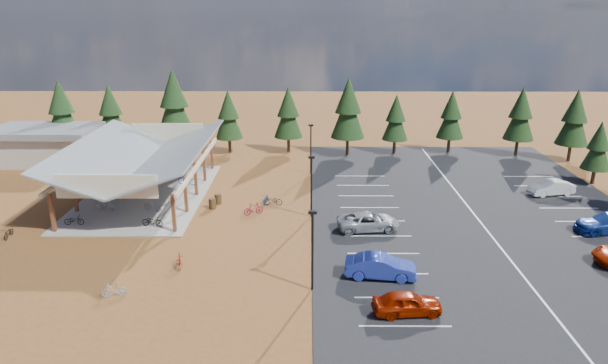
{
  "coord_description": "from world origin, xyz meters",
  "views": [
    {
      "loc": [
        4.74,
        -39.34,
        16.48
      ],
      "look_at": [
        4.39,
        4.29,
        2.23
      ],
      "focal_mm": 32.0,
      "sensor_mm": 36.0,
      "label": 1
    }
  ],
  "objects_px": {
    "car_2": "(368,221)",
    "bike_15": "(253,209)",
    "trash_bin_0": "(218,199)",
    "car_9": "(551,188)",
    "bike_pavilion": "(143,155)",
    "bike_8": "(9,233)",
    "bike_7": "(178,169)",
    "bike_16": "(273,201)",
    "car_0": "(407,303)",
    "bike_11": "(180,260)",
    "bike_6": "(187,180)",
    "bike_13": "(114,290)",
    "car_1": "(380,267)",
    "bike_1": "(105,205)",
    "outbuilding": "(46,144)",
    "trash_bin_1": "(212,203)",
    "lamp_post_2": "(311,145)",
    "bike_3": "(140,173)",
    "lamp_post_1": "(311,182)",
    "bike_4": "(152,221)",
    "bike_2": "(119,184)",
    "bike_5": "(152,205)",
    "bike_0": "(74,220)",
    "bike_14": "(266,198)",
    "lamp_post_0": "(312,245)"
  },
  "relations": [
    {
      "from": "bike_2",
      "to": "bike_0",
      "type": "bearing_deg",
      "value": -174.72
    },
    {
      "from": "trash_bin_1",
      "to": "bike_5",
      "type": "relative_size",
      "value": 0.53
    },
    {
      "from": "bike_4",
      "to": "bike_11",
      "type": "relative_size",
      "value": 1.06
    },
    {
      "from": "bike_1",
      "to": "bike_5",
      "type": "height_order",
      "value": "bike_1"
    },
    {
      "from": "bike_5",
      "to": "car_9",
      "type": "height_order",
      "value": "car_9"
    },
    {
      "from": "bike_2",
      "to": "bike_3",
      "type": "height_order",
      "value": "bike_3"
    },
    {
      "from": "bike_15",
      "to": "car_0",
      "type": "distance_m",
      "value": 18.14
    },
    {
      "from": "lamp_post_1",
      "to": "bike_11",
      "type": "bearing_deg",
      "value": -133.98
    },
    {
      "from": "bike_5",
      "to": "lamp_post_1",
      "type": "bearing_deg",
      "value": -74.37
    },
    {
      "from": "trash_bin_1",
      "to": "car_2",
      "type": "relative_size",
      "value": 0.19
    },
    {
      "from": "bike_pavilion",
      "to": "car_1",
      "type": "height_order",
      "value": "bike_pavilion"
    },
    {
      "from": "bike_pavilion",
      "to": "car_0",
      "type": "relative_size",
      "value": 5.0
    },
    {
      "from": "lamp_post_2",
      "to": "car_2",
      "type": "xyz_separation_m",
      "value": [
        4.37,
        -14.77,
        -2.27
      ]
    },
    {
      "from": "car_2",
      "to": "car_1",
      "type": "bearing_deg",
      "value": 172.63
    },
    {
      "from": "bike_pavilion",
      "to": "trash_bin_1",
      "type": "distance_m",
      "value": 8.07
    },
    {
      "from": "bike_4",
      "to": "bike_2",
      "type": "bearing_deg",
      "value": 41.01
    },
    {
      "from": "bike_14",
      "to": "bike_0",
      "type": "bearing_deg",
      "value": -155.8
    },
    {
      "from": "bike_8",
      "to": "trash_bin_0",
      "type": "bearing_deg",
      "value": 22.2
    },
    {
      "from": "trash_bin_1",
      "to": "bike_0",
      "type": "bearing_deg",
      "value": -158.66
    },
    {
      "from": "bike_8",
      "to": "car_9",
      "type": "relative_size",
      "value": 0.37
    },
    {
      "from": "outbuilding",
      "to": "trash_bin_1",
      "type": "distance_m",
      "value": 25.06
    },
    {
      "from": "outbuilding",
      "to": "trash_bin_0",
      "type": "distance_m",
      "value": 24.69
    },
    {
      "from": "bike_3",
      "to": "bike_11",
      "type": "distance_m",
      "value": 20.54
    },
    {
      "from": "outbuilding",
      "to": "bike_13",
      "type": "bearing_deg",
      "value": -59.21
    },
    {
      "from": "bike_pavilion",
      "to": "bike_14",
      "type": "relative_size",
      "value": 11.19
    },
    {
      "from": "trash_bin_0",
      "to": "car_9",
      "type": "bearing_deg",
      "value": 4.79
    },
    {
      "from": "bike_8",
      "to": "car_1",
      "type": "height_order",
      "value": "car_1"
    },
    {
      "from": "trash_bin_0",
      "to": "bike_5",
      "type": "height_order",
      "value": "bike_5"
    },
    {
      "from": "bike_pavilion",
      "to": "bike_1",
      "type": "xyz_separation_m",
      "value": [
        -2.21,
        -4.09,
        -3.18
      ]
    },
    {
      "from": "trash_bin_0",
      "to": "bike_11",
      "type": "distance_m",
      "value": 12.01
    },
    {
      "from": "trash_bin_0",
      "to": "bike_5",
      "type": "bearing_deg",
      "value": -158.02
    },
    {
      "from": "bike_7",
      "to": "outbuilding",
      "type": "bearing_deg",
      "value": 83.33
    },
    {
      "from": "bike_pavilion",
      "to": "bike_8",
      "type": "height_order",
      "value": "bike_pavilion"
    },
    {
      "from": "bike_16",
      "to": "car_1",
      "type": "height_order",
      "value": "car_1"
    },
    {
      "from": "bike_1",
      "to": "bike_3",
      "type": "xyz_separation_m",
      "value": [
        0.28,
        8.87,
        -0.0
      ]
    },
    {
      "from": "car_9",
      "to": "lamp_post_0",
      "type": "bearing_deg",
      "value": -62.72
    },
    {
      "from": "bike_pavilion",
      "to": "outbuilding",
      "type": "xyz_separation_m",
      "value": [
        -14.0,
        11.0,
        -1.8
      ]
    },
    {
      "from": "bike_7",
      "to": "bike_16",
      "type": "height_order",
      "value": "bike_7"
    },
    {
      "from": "lamp_post_1",
      "to": "lamp_post_2",
      "type": "height_order",
      "value": "same"
    },
    {
      "from": "car_1",
      "to": "bike_16",
      "type": "bearing_deg",
      "value": 37.03
    },
    {
      "from": "bike_14",
      "to": "trash_bin_1",
      "type": "bearing_deg",
      "value": -159.63
    },
    {
      "from": "trash_bin_0",
      "to": "bike_16",
      "type": "xyz_separation_m",
      "value": [
        4.79,
        -0.34,
        -0.01
      ]
    },
    {
      "from": "bike_0",
      "to": "bike_13",
      "type": "bearing_deg",
      "value": -149.64
    },
    {
      "from": "car_2",
      "to": "bike_15",
      "type": "bearing_deg",
      "value": 63.89
    },
    {
      "from": "lamp_post_2",
      "to": "car_9",
      "type": "distance_m",
      "value": 22.91
    },
    {
      "from": "bike_pavilion",
      "to": "outbuilding",
      "type": "bearing_deg",
      "value": 141.84
    },
    {
      "from": "bike_pavilion",
      "to": "bike_0",
      "type": "bearing_deg",
      "value": -116.56
    },
    {
      "from": "outbuilding",
      "to": "trash_bin_0",
      "type": "xyz_separation_m",
      "value": [
        20.89,
        -13.06,
        -1.58
      ]
    },
    {
      "from": "car_0",
      "to": "car_1",
      "type": "relative_size",
      "value": 0.86
    },
    {
      "from": "bike_6",
      "to": "bike_13",
      "type": "xyz_separation_m",
      "value": [
        0.19,
        -20.93,
        -0.13
      ]
    }
  ]
}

